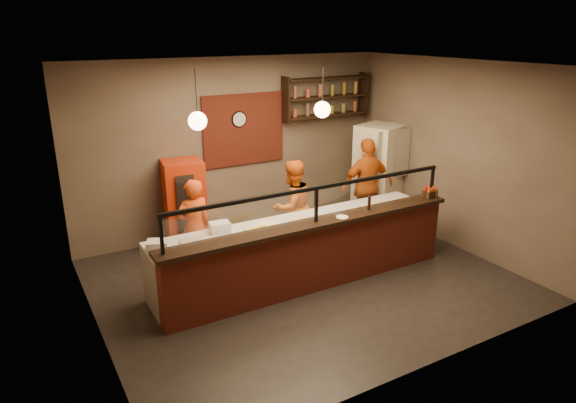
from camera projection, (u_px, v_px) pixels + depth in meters
floor at (304, 280)px, 7.89m from camera, size 6.00×6.00×0.00m
ceiling at (307, 65)px, 6.85m from camera, size 6.00×6.00×0.00m
wall_back at (234, 146)px, 9.42m from camera, size 6.00×0.00×6.00m
wall_left at (86, 216)px, 5.95m from camera, size 0.00×5.00×5.00m
wall_right at (454, 155)px, 8.78m from camera, size 0.00×5.00×5.00m
wall_front at (432, 239)px, 5.32m from camera, size 6.00×0.00×6.00m
brick_patch at (244, 130)px, 9.39m from camera, size 1.60×0.04×1.30m
service_counter at (315, 257)px, 7.48m from camera, size 4.60×0.25×1.00m
counter_ledge at (316, 223)px, 7.31m from camera, size 4.70×0.37×0.06m
worktop_cabinet at (298, 250)px, 7.91m from camera, size 4.60×0.75×0.85m
worktop at (298, 223)px, 7.77m from camera, size 4.60×0.75×0.05m
sneeze_guard at (316, 201)px, 7.20m from camera, size 4.50×0.05×0.52m
wall_shelving at (326, 97)px, 9.91m from camera, size 1.84×0.28×0.85m
wall_clock at (239, 119)px, 9.27m from camera, size 0.30×0.04×0.30m
pendant_left at (198, 121)px, 6.52m from camera, size 0.24×0.24×0.77m
pendant_right at (322, 109)px, 7.41m from camera, size 0.24×0.24×0.77m
cook_left at (194, 227)px, 7.90m from camera, size 0.58×0.41×1.53m
cook_mid at (292, 207)px, 8.65m from camera, size 0.88×0.74×1.61m
cook_right at (367, 186)px, 9.49m from camera, size 1.10×0.60×1.79m
fridge at (379, 174)px, 10.00m from camera, size 1.01×0.98×1.92m
red_cooler at (185, 204)px, 8.87m from camera, size 0.75×0.70×1.55m
pizza_dough at (270, 226)px, 7.54m from camera, size 0.51×0.51×0.01m
prep_tub_a at (158, 246)px, 6.72m from camera, size 0.34×0.31×0.14m
prep_tub_b at (220, 227)px, 7.33m from camera, size 0.31×0.26×0.14m
prep_tub_c at (193, 246)px, 6.68m from camera, size 0.33×0.27×0.16m
rolling_pin at (255, 228)px, 7.39m from camera, size 0.37×0.14×0.06m
condiment_caddy at (430, 194)px, 8.32m from camera, size 0.21×0.17×0.11m
pepper_mill at (369, 203)px, 7.73m from camera, size 0.06×0.06×0.22m
small_plate at (342, 217)px, 7.45m from camera, size 0.20×0.20×0.01m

